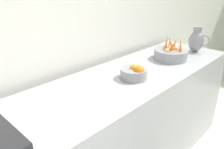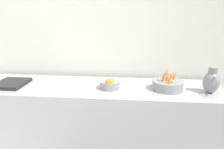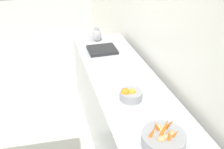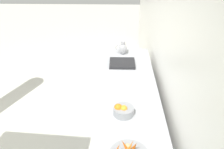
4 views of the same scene
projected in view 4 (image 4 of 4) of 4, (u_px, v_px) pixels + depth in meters
The scene contains 6 objects.
ground_plane at pixel (13, 143), 3.20m from camera, with size 15.36×15.36×0.00m, color beige.
tile_wall_left at pixel (195, 74), 1.77m from camera, with size 0.10×8.42×3.00m, color white.
prep_counter at pixel (127, 133), 2.73m from camera, with size 0.67×2.75×0.89m, color #ADAFB5.
orange_bowl at pixel (123, 110), 2.31m from camera, with size 0.20×0.20×0.11m.
metal_pitcher_short at pixel (123, 48), 3.49m from camera, with size 0.17×0.12×0.20m.
counter_sink_basin at pixel (122, 63), 3.24m from camera, with size 0.34×0.30×0.04m, color #232326.
Camera 4 is at (-1.38, 2.29, 2.37)m, focal length 38.59 mm.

